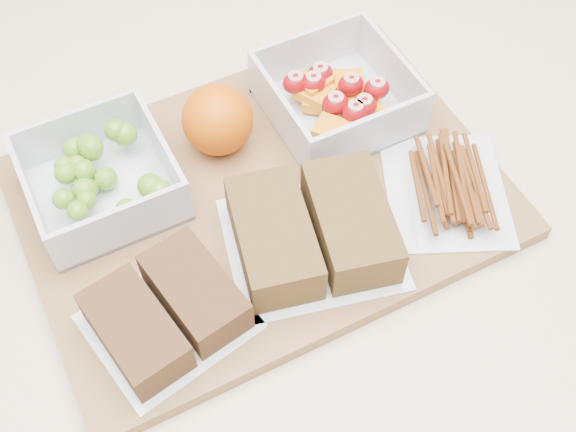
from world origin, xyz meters
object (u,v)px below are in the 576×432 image
cutting_board (263,198)px  orange (218,120)px  sandwich_bag_left (166,312)px  sandwich_bag_center (313,231)px  pretzel_bag (448,183)px  grape_container (102,177)px  fruit_container (337,97)px

cutting_board → orange: orange is taller
sandwich_bag_left → sandwich_bag_center: 0.14m
sandwich_bag_center → pretzel_bag: bearing=-2.4°
orange → sandwich_bag_left: size_ratio=0.48×
pretzel_bag → orange: bearing=137.3°
sandwich_bag_left → sandwich_bag_center: size_ratio=0.81×
cutting_board → grape_container: size_ratio=3.40×
cutting_board → fruit_container: bearing=27.6°
fruit_container → orange: 0.12m
pretzel_bag → sandwich_bag_center: bearing=177.6°
orange → pretzel_bag: 0.22m
sandwich_bag_left → orange: bearing=53.5°
fruit_container → orange: (-0.12, 0.02, 0.01)m
grape_container → pretzel_bag: bearing=-27.1°
grape_container → sandwich_bag_left: bearing=-89.2°
orange → sandwich_bag_left: 0.19m
grape_container → fruit_container: size_ratio=0.97×
orange → sandwich_bag_center: 0.14m
sandwich_bag_left → sandwich_bag_center: (0.14, 0.01, 0.00)m
cutting_board → sandwich_bag_center: size_ratio=2.46×
sandwich_bag_left → pretzel_bag: 0.27m
orange → sandwich_bag_center: bearing=-80.3°
cutting_board → pretzel_bag: bearing=-26.6°
cutting_board → fruit_container: fruit_container is taller
sandwich_bag_left → cutting_board: bearing=33.5°
grape_container → orange: size_ratio=1.86×
fruit_container → pretzel_bag: 0.14m
orange → sandwich_bag_left: orange is taller
grape_container → fruit_container: 0.23m
orange → sandwich_bag_center: (0.02, -0.14, -0.01)m
orange → pretzel_bag: orange is taller
fruit_container → sandwich_bag_center: bearing=-126.8°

